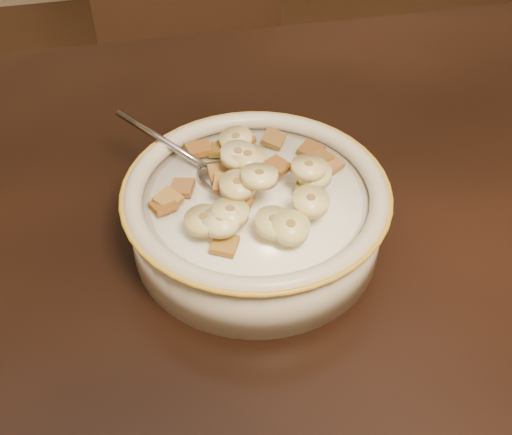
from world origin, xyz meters
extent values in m
cube|color=black|center=(0.00, 0.00, 0.73)|extent=(1.41, 0.92, 0.04)
cube|color=#341F14|center=(0.18, 0.79, 0.48)|extent=(0.46, 0.46, 0.96)
cylinder|color=#B9B096|center=(0.13, 0.04, 0.78)|extent=(0.23, 0.23, 0.05)
cylinder|color=white|center=(0.13, 0.04, 0.80)|extent=(0.19, 0.19, 0.00)
ellipsoid|color=#A2A4AB|center=(0.10, 0.07, 0.81)|extent=(0.07, 0.07, 0.01)
cube|color=brown|center=(0.10, 0.06, 0.82)|extent=(0.02, 0.02, 0.01)
cube|color=brown|center=(0.10, 0.01, 0.82)|extent=(0.03, 0.03, 0.01)
cube|color=#955F31|center=(0.20, 0.06, 0.81)|extent=(0.03, 0.03, 0.01)
cube|color=brown|center=(0.19, 0.07, 0.81)|extent=(0.03, 0.03, 0.01)
cube|color=brown|center=(0.11, 0.10, 0.81)|extent=(0.03, 0.03, 0.01)
cube|color=olive|center=(0.10, 0.04, 0.83)|extent=(0.03, 0.03, 0.01)
cube|color=brown|center=(0.13, 0.09, 0.82)|extent=(0.03, 0.03, 0.01)
cube|color=brown|center=(0.13, 0.09, 0.82)|extent=(0.03, 0.03, 0.01)
cube|color=brown|center=(0.04, 0.04, 0.81)|extent=(0.03, 0.03, 0.01)
cube|color=brown|center=(0.11, 0.08, 0.82)|extent=(0.03, 0.03, 0.01)
cube|color=olive|center=(0.17, 0.03, 0.82)|extent=(0.03, 0.03, 0.01)
cube|color=brown|center=(0.11, 0.11, 0.81)|extent=(0.03, 0.03, 0.01)
cube|color=brown|center=(0.06, 0.06, 0.81)|extent=(0.03, 0.03, 0.01)
cube|color=brown|center=(0.11, 0.03, 0.83)|extent=(0.03, 0.03, 0.01)
cube|color=brown|center=(0.13, 0.11, 0.81)|extent=(0.03, 0.03, 0.01)
cube|color=#975827|center=(0.11, 0.02, 0.82)|extent=(0.03, 0.03, 0.01)
cube|color=brown|center=(0.08, 0.11, 0.81)|extent=(0.02, 0.02, 0.01)
cube|color=brown|center=(0.09, 0.11, 0.81)|extent=(0.02, 0.02, 0.01)
cube|color=brown|center=(0.19, 0.09, 0.81)|extent=(0.03, 0.03, 0.01)
cube|color=brown|center=(0.13, 0.12, 0.81)|extent=(0.03, 0.03, 0.01)
cube|color=brown|center=(0.15, 0.06, 0.82)|extent=(0.03, 0.03, 0.01)
cube|color=brown|center=(0.16, 0.11, 0.81)|extent=(0.03, 0.03, 0.01)
cube|color=olive|center=(0.09, -0.02, 0.81)|extent=(0.03, 0.03, 0.01)
cube|color=olive|center=(0.05, 0.04, 0.81)|extent=(0.03, 0.03, 0.01)
cylinder|color=beige|center=(0.18, 0.04, 0.83)|extent=(0.04, 0.04, 0.01)
cylinder|color=#CDBD6D|center=(0.14, -0.02, 0.83)|extent=(0.04, 0.04, 0.02)
cylinder|color=beige|center=(0.11, 0.06, 0.84)|extent=(0.04, 0.04, 0.01)
cylinder|color=tan|center=(0.13, -0.02, 0.83)|extent=(0.04, 0.04, 0.01)
cylinder|color=#D9C171|center=(0.12, 0.05, 0.84)|extent=(0.04, 0.04, 0.01)
cylinder|color=#E8D37A|center=(0.17, 0.04, 0.83)|extent=(0.04, 0.04, 0.01)
cylinder|color=#D8C984|center=(0.11, 0.03, 0.83)|extent=(0.04, 0.04, 0.01)
cylinder|color=#FFEFA7|center=(0.09, -0.01, 0.83)|extent=(0.04, 0.04, 0.01)
cylinder|color=#F3E493|center=(0.12, 0.02, 0.84)|extent=(0.04, 0.04, 0.02)
cylinder|color=#E5D174|center=(0.10, 0.00, 0.83)|extent=(0.04, 0.04, 0.01)
cylinder|color=#E9D877|center=(0.07, 0.00, 0.83)|extent=(0.04, 0.04, 0.01)
cylinder|color=#DAB96B|center=(0.16, 0.00, 0.83)|extent=(0.04, 0.04, 0.01)
cylinder|color=beige|center=(0.12, 0.10, 0.82)|extent=(0.04, 0.04, 0.01)
camera|label=1|loc=(0.04, -0.37, 1.19)|focal=45.00mm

